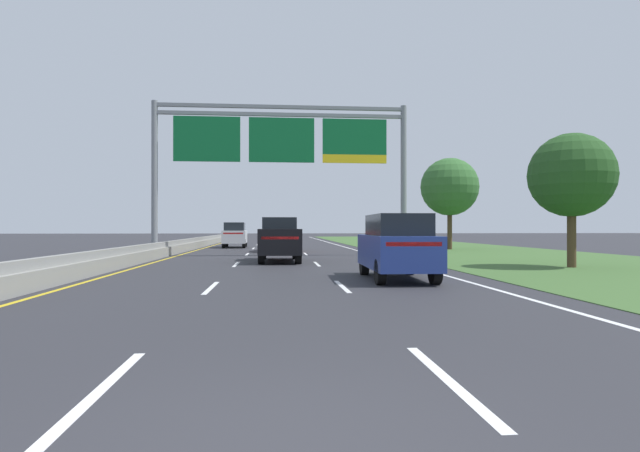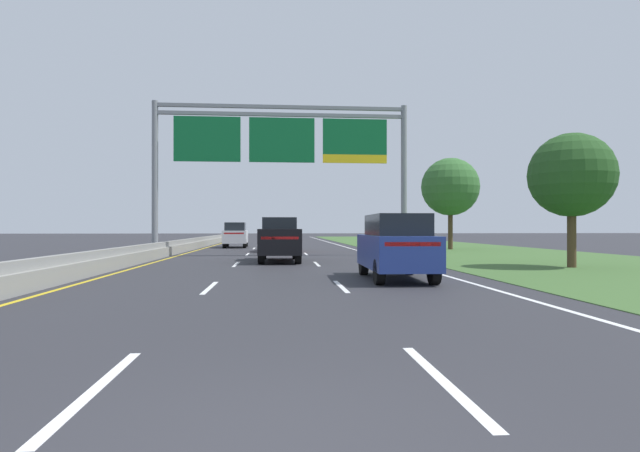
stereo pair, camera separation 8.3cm
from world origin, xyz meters
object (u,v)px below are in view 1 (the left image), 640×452
(car_white_left_lane_suv, at_px, (235,234))
(roadside_tree_near, at_px, (572,176))
(pickup_truck_black, at_px, (280,240))
(overhead_sign_gantry, at_px, (282,147))
(car_blue_right_lane_suv, at_px, (397,246))
(car_red_centre_lane_suv, at_px, (280,236))
(roadside_tree_mid, at_px, (450,187))

(car_white_left_lane_suv, xyz_separation_m, roadside_tree_near, (15.83, -23.28, 2.77))
(pickup_truck_black, xyz_separation_m, roadside_tree_near, (12.19, -5.13, 2.80))
(overhead_sign_gantry, height_order, roadside_tree_near, overhead_sign_gantry)
(car_blue_right_lane_suv, xyz_separation_m, roadside_tree_near, (8.46, 4.10, 2.77))
(car_red_centre_lane_suv, bearing_deg, roadside_tree_mid, -81.91)
(overhead_sign_gantry, bearing_deg, roadside_tree_near, -39.01)
(car_white_left_lane_suv, relative_size, roadside_tree_mid, 0.67)
(car_red_centre_lane_suv, height_order, roadside_tree_mid, roadside_tree_mid)
(pickup_truck_black, xyz_separation_m, car_white_left_lane_suv, (-3.64, 18.15, 0.02))
(overhead_sign_gantry, bearing_deg, pickup_truck_black, -91.99)
(car_red_centre_lane_suv, height_order, roadside_tree_near, roadside_tree_near)
(overhead_sign_gantry, distance_m, pickup_truck_black, 7.08)
(pickup_truck_black, bearing_deg, car_blue_right_lane_suv, -157.97)
(car_blue_right_lane_suv, height_order, car_red_centre_lane_suv, same)
(pickup_truck_black, distance_m, car_blue_right_lane_suv, 9.95)
(overhead_sign_gantry, relative_size, pickup_truck_black, 2.79)
(overhead_sign_gantry, distance_m, car_red_centre_lane_suv, 7.84)
(roadside_tree_near, xyz_separation_m, roadside_tree_mid, (0.90, 17.66, 0.93))
(roadside_tree_near, bearing_deg, overhead_sign_gantry, 140.99)
(overhead_sign_gantry, relative_size, roadside_tree_near, 2.67)
(overhead_sign_gantry, relative_size, car_blue_right_lane_suv, 3.17)
(roadside_tree_near, height_order, roadside_tree_mid, roadside_tree_mid)
(car_white_left_lane_suv, bearing_deg, overhead_sign_gantry, -165.46)
(car_red_centre_lane_suv, relative_size, roadside_tree_mid, 0.68)
(pickup_truck_black, height_order, car_blue_right_lane_suv, pickup_truck_black)
(car_white_left_lane_suv, xyz_separation_m, car_red_centre_lane_suv, (3.74, -7.79, 0.00))
(car_blue_right_lane_suv, height_order, roadside_tree_mid, roadside_tree_mid)
(car_blue_right_lane_suv, distance_m, car_red_centre_lane_suv, 19.92)
(pickup_truck_black, xyz_separation_m, car_blue_right_lane_suv, (3.74, -9.22, 0.02))
(overhead_sign_gantry, xyz_separation_m, roadside_tree_near, (12.03, -9.75, -2.57))
(car_blue_right_lane_suv, xyz_separation_m, roadside_tree_mid, (9.36, 21.75, 3.70))
(pickup_truck_black, bearing_deg, roadside_tree_near, -112.84)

